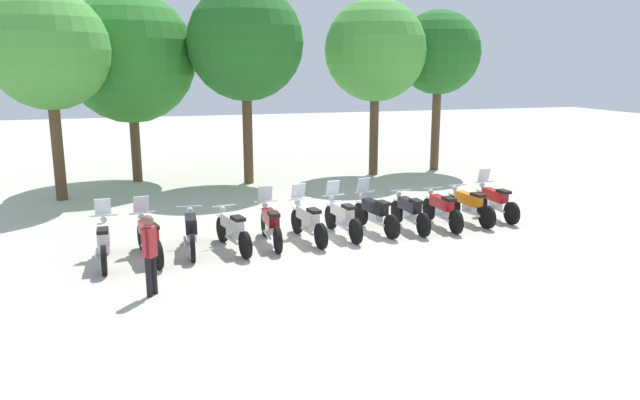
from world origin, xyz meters
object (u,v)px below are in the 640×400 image
at_px(person_0, 150,249).
at_px(motorcycle_6, 342,216).
at_px(motorcycle_5, 308,221).
at_px(tree_0, 48,50).
at_px(motorcycle_2, 191,231).
at_px(motorcycle_3, 233,229).
at_px(motorcycle_0, 104,241).
at_px(tree_1, 130,58).
at_px(motorcycle_4, 270,224).
at_px(motorcycle_9, 442,209).
at_px(motorcycle_7, 375,213).
at_px(tree_4, 439,53).
at_px(motorcycle_10, 469,205).
at_px(motorcycle_8, 409,211).
at_px(motorcycle_11, 495,200).
at_px(tree_3, 375,51).
at_px(tree_2, 245,43).

bearing_deg(person_0, motorcycle_6, 69.36).
height_order(motorcycle_5, tree_0, tree_0).
height_order(motorcycle_2, motorcycle_3, same).
distance_m(motorcycle_0, tree_1, 10.93).
relative_size(motorcycle_2, tree_0, 0.33).
bearing_deg(motorcycle_6, motorcycle_0, 89.96).
xyz_separation_m(motorcycle_4, motorcycle_9, (4.87, 0.27, -0.01)).
height_order(motorcycle_7, tree_4, tree_4).
height_order(motorcycle_4, motorcycle_10, motorcycle_4).
height_order(motorcycle_5, tree_1, tree_1).
height_order(motorcycle_2, motorcycle_8, same).
bearing_deg(motorcycle_8, tree_4, -33.03).
distance_m(motorcycle_4, tree_1, 10.98).
height_order(motorcycle_3, motorcycle_11, motorcycle_11).
distance_m(motorcycle_5, motorcycle_9, 3.91).
relative_size(motorcycle_0, motorcycle_2, 1.00).
xyz_separation_m(motorcycle_0, motorcycle_7, (6.82, 0.72, 0.00)).
relative_size(motorcycle_11, tree_3, 0.32).
xyz_separation_m(tree_2, tree_4, (8.09, 0.65, -0.30)).
bearing_deg(motorcycle_9, motorcycle_10, -77.54).
relative_size(motorcycle_7, motorcycle_11, 0.99).
distance_m(motorcycle_3, person_0, 3.25).
height_order(motorcycle_7, tree_3, tree_3).
xyz_separation_m(motorcycle_0, motorcycle_5, (4.87, 0.43, 0.00)).
distance_m(motorcycle_11, tree_4, 9.38).
xyz_separation_m(motorcycle_4, motorcycle_5, (0.97, 0.03, 0.00)).
relative_size(motorcycle_7, person_0, 1.35).
xyz_separation_m(motorcycle_5, tree_0, (-6.50, 6.95, 4.30)).
relative_size(motorcycle_8, tree_4, 0.33).
relative_size(tree_0, tree_3, 0.97).
distance_m(motorcycle_4, motorcycle_7, 2.93).
bearing_deg(tree_3, motorcycle_2, -133.58).
xyz_separation_m(motorcycle_9, tree_4, (4.15, 8.46, 4.33)).
relative_size(motorcycle_5, tree_0, 0.32).
xyz_separation_m(motorcycle_5, tree_4, (8.05, 8.70, 4.32)).
height_order(motorcycle_10, tree_4, tree_4).
height_order(motorcycle_6, tree_2, tree_2).
xyz_separation_m(motorcycle_0, tree_0, (-1.63, 7.38, 4.30)).
distance_m(motorcycle_8, motorcycle_9, 0.98).
height_order(motorcycle_5, motorcycle_6, same).
xyz_separation_m(motorcycle_11, tree_4, (2.20, 8.03, 4.32)).
relative_size(motorcycle_9, motorcycle_11, 1.00).
bearing_deg(motorcycle_8, motorcycle_6, 90.29).
relative_size(person_0, tree_1, 0.23).
bearing_deg(motorcycle_11, motorcycle_8, 96.38).
height_order(motorcycle_3, tree_0, tree_0).
xyz_separation_m(tree_0, tree_1, (2.44, 2.72, -0.19)).
distance_m(motorcycle_10, motorcycle_11, 1.00).
distance_m(motorcycle_3, motorcycle_7, 3.93).
distance_m(motorcycle_5, tree_0, 10.44).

